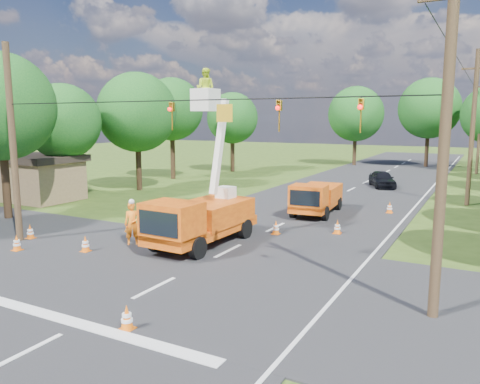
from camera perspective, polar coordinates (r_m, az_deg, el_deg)
The scene contains 29 objects.
ground at distance 33.77m, azimuth 11.22°, elevation -0.87°, with size 140.00×140.00×0.00m, color #304A16.
road_main at distance 33.77m, azimuth 11.22°, elevation -0.87°, with size 12.00×100.00×0.06m, color black.
road_cross at distance 17.81m, azimuth -6.32°, elevation -9.66°, with size 56.00×10.00×0.07m, color black.
stop_bar at distance 14.14m, azimuth -18.76°, elevation -15.19°, with size 9.00×0.45×0.02m, color silver.
edge_line at distance 32.62m, azimuth 20.66°, elevation -1.63°, with size 0.12×90.00×0.02m, color silver.
bucket_truck at distance 20.91m, azimuth -4.81°, elevation -2.14°, with size 2.65×6.22×7.83m.
second_truck at distance 28.07m, azimuth 9.26°, elevation -0.66°, with size 2.44×5.45×1.99m.
ground_worker at distance 21.61m, azimuth -12.99°, elevation -3.79°, with size 0.72×0.47×1.97m, color orange.
distant_car at distance 40.56m, azimuth 16.94°, elevation 1.53°, with size 1.63×4.06×1.38m, color black.
traffic_cone_0 at distance 13.40m, azimuth -13.63°, elevation -14.67°, with size 0.38×0.38×0.71m.
traffic_cone_1 at distance 23.11m, azimuth 4.39°, elevation -4.35°, with size 0.38×0.38×0.71m.
traffic_cone_2 at distance 23.67m, azimuth 11.79°, elevation -4.20°, with size 0.38×0.38×0.71m.
traffic_cone_3 at distance 21.17m, azimuth -18.33°, elevation -6.04°, with size 0.38×0.38×0.71m.
traffic_cone_4 at distance 22.44m, azimuth -25.57°, elevation -5.63°, with size 0.38×0.38×0.71m.
traffic_cone_5 at distance 24.35m, azimuth -24.21°, elevation -4.44°, with size 0.38×0.38×0.71m.
traffic_cone_6 at distance 29.57m, azimuth 17.77°, elevation -1.82°, with size 0.38×0.38×0.71m.
pole_right_near at distance 13.92m, azimuth 23.66°, elevation 5.89°, with size 1.80×0.30×10.00m.
pole_right_mid at distance 33.89m, azimuth 26.50°, elevation 7.08°, with size 1.80×0.30×10.00m.
pole_right_far at distance 53.88m, azimuth 27.23°, elevation 7.39°, with size 1.80×0.30×10.00m.
pole_left at distance 23.65m, azimuth -25.95°, elevation 5.23°, with size 0.30×0.30×9.00m.
signal_span at distance 15.71m, azimuth 0.09°, elevation 9.72°, with size 18.00×0.29×1.07m.
shed at distance 35.47m, azimuth -23.30°, elevation 1.67°, with size 5.50×4.50×3.15m.
tree_left_b at distance 29.44m, azimuth -27.23°, elevation 9.23°, with size 6.00×6.00×9.32m.
tree_left_c at distance 34.72m, azimuth -20.83°, elevation 8.00°, with size 5.20×5.20×8.06m.
tree_left_d at distance 37.95m, azimuth -12.45°, elevation 9.45°, with size 6.20×6.20×9.24m.
tree_left_e at distance 44.56m, azimuth -8.32°, elevation 9.93°, with size 5.80×5.80×9.41m.
tree_left_f at distance 50.21m, azimuth -0.93°, elevation 8.99°, with size 5.40×5.40×8.40m.
tree_far_a at distance 58.72m, azimuth 13.95°, elevation 9.22°, with size 6.60×6.60×9.50m.
tree_far_b at distance 59.25m, azimuth 22.08°, elevation 9.42°, with size 7.00×7.00×10.32m.
Camera 1 is at (9.63, -11.87, 5.67)m, focal length 35.00 mm.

